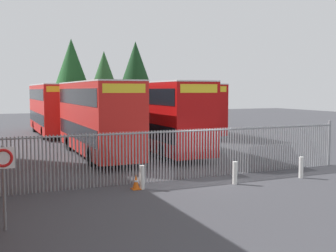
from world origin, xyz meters
TOP-DOWN VIEW (x-y plane):
  - ground_plane at (0.00, 8.00)m, footprint 100.00×100.00m
  - palisade_fence at (-0.69, 0.00)m, footprint 16.38×0.14m
  - double_decker_bus_near_gate at (1.07, 7.90)m, footprint 2.54×10.81m
  - double_decker_bus_behind_fence_left at (-2.89, 7.94)m, footprint 2.54×10.81m
  - double_decker_bus_behind_fence_right at (7.17, 16.85)m, footprint 2.54×10.81m
  - double_decker_bus_far_back at (-3.63, 21.37)m, footprint 2.54×10.81m
  - bollard_near_left at (-3.34, -1.04)m, footprint 0.20×0.20m
  - bollard_center_front at (0.51, -1.77)m, footprint 0.20×0.20m
  - bollard_near_right at (3.90, -1.91)m, footprint 0.20×0.20m
  - traffic_cone_by_gate at (-3.58, -0.98)m, footprint 0.34×0.34m
  - speed_limit_sign_post at (-8.53, -4.10)m, footprint 0.60×0.14m
  - tree_tall_back at (1.89, 23.89)m, footprint 4.10×4.10m
  - tree_short_side at (5.90, 25.97)m, footprint 4.52×4.52m
  - tree_mid_row at (-1.12, 24.69)m, footprint 4.34×4.34m

SIDE VIEW (x-z plane):
  - ground_plane at x=0.00m, z-range 0.00..0.00m
  - traffic_cone_by_gate at x=-3.58m, z-range -0.01..0.58m
  - bollard_near_left at x=-3.34m, z-range 0.00..0.95m
  - bollard_center_front at x=0.51m, z-range 0.00..0.95m
  - bollard_near_right at x=3.90m, z-range 0.00..0.95m
  - palisade_fence at x=-0.69m, z-range 0.01..2.36m
  - speed_limit_sign_post at x=-8.53m, z-range 0.58..2.98m
  - double_decker_bus_near_gate at x=1.07m, z-range 0.21..4.63m
  - double_decker_bus_behind_fence_left at x=-2.89m, z-range 0.21..4.63m
  - double_decker_bus_behind_fence_right at x=7.17m, z-range 0.21..4.63m
  - double_decker_bus_far_back at x=-3.63m, z-range 0.21..4.63m
  - tree_tall_back at x=1.89m, z-range 0.93..8.68m
  - tree_mid_row at x=-1.12m, z-range 1.33..10.22m
  - tree_short_side at x=5.90m, z-range 1.30..10.37m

